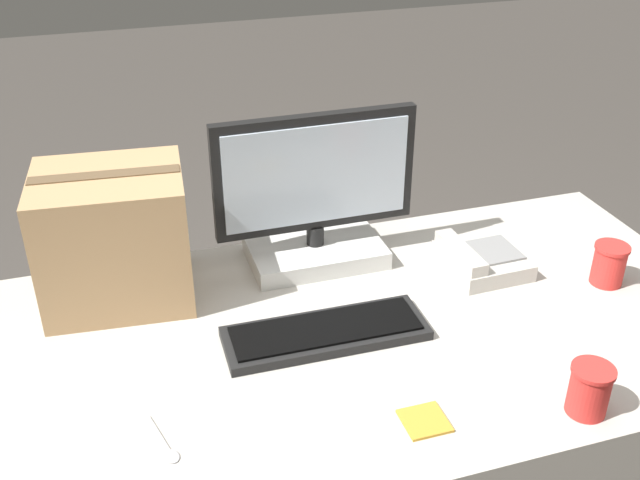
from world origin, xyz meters
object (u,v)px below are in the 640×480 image
Objects in this scene: keyboard at (326,333)px; sticky_note_pad at (425,421)px; monitor at (315,206)px; paper_cup_right at (609,264)px; spoon at (166,447)px; cardboard_box at (114,237)px; desk_phone at (480,259)px; paper_cup_left at (589,390)px.

sticky_note_pad is at bearing -71.33° from keyboard.
paper_cup_right is at bearing -26.08° from monitor.
cardboard_box is (-0.03, 0.53, 0.15)m from spoon.
monitor is at bearing 153.92° from paper_cup_right.
cardboard_box is at bearing 165.02° from paper_cup_right.
sticky_note_pad is (-0.36, -0.46, -0.02)m from desk_phone.
desk_phone is 0.88m from cardboard_box.
paper_cup_right reaches higher than keyboard.
keyboard is 0.72m from paper_cup_right.
cardboard_box is 0.80m from sticky_note_pad.
keyboard is 4.34× the size of paper_cup_right.
monitor is 1.41× the size of cardboard_box.
keyboard is 0.48m from desk_phone.
paper_cup_left is at bearing 64.69° from spoon.
paper_cup_right is (0.64, -0.31, -0.10)m from monitor.
monitor reaches higher than desk_phone.
cardboard_box is (-0.41, 0.31, 0.14)m from keyboard.
paper_cup_left reaches higher than spoon.
paper_cup_right reaches higher than desk_phone.
desk_phone is 1.52× the size of spoon.
desk_phone reaches higher than sticky_note_pad.
paper_cup_right is at bearing -14.98° from cardboard_box.
spoon is at bearing -86.37° from cardboard_box.
desk_phone is at bearing 19.76° from keyboard.
paper_cup_left is (0.32, -0.69, -0.10)m from monitor.
spoon is at bearing -129.51° from monitor.
paper_cup_right is 1.16m from cardboard_box.
desk_phone reaches higher than spoon.
monitor is 3.66× the size of spoon.
keyboard is at bearing -179.46° from paper_cup_right.
paper_cup_right is 1.23× the size of sticky_note_pad.
sticky_note_pad is (0.10, -0.30, -0.01)m from keyboard.
paper_cup_left reaches higher than sticky_note_pad.
paper_cup_left is at bearing -64.68° from monitor.
desk_phone is 0.91m from spoon.
cardboard_box reaches higher than keyboard.
paper_cup_left is 1.01× the size of paper_cup_right.
keyboard is at bearing 107.77° from sticky_note_pad.
monitor is 0.43m from desk_phone.
cardboard_box is (-0.48, -0.01, 0.00)m from monitor.
desk_phone is at bearing 99.80° from spoon.
cardboard_box is at bearing 168.78° from spoon.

